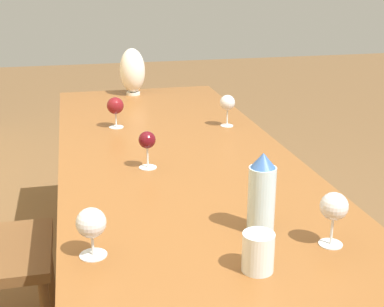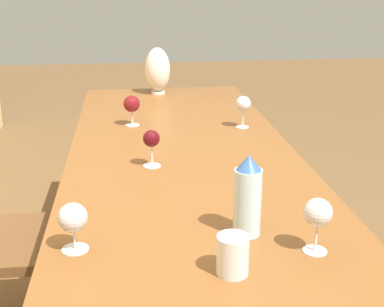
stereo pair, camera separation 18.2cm
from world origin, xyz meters
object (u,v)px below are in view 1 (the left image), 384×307
at_px(wine_glass_1, 147,141).
at_px(wine_glass_3, 334,208).
at_px(water_bottle, 262,194).
at_px(vase, 132,71).
at_px(water_tumbler, 258,252).
at_px(wine_glass_0, 91,224).
at_px(wine_glass_2, 227,103).
at_px(wine_glass_4, 115,106).

height_order(wine_glass_1, wine_glass_3, wine_glass_3).
relative_size(water_bottle, vase, 0.86).
height_order(water_tumbler, wine_glass_3, wine_glass_3).
relative_size(water_bottle, wine_glass_3, 1.55).
relative_size(water_tumbler, wine_glass_3, 0.67).
relative_size(wine_glass_0, wine_glass_1, 0.95).
xyz_separation_m(water_tumbler, vase, (1.98, 0.06, 0.09)).
height_order(wine_glass_2, wine_glass_3, wine_glass_3).
distance_m(wine_glass_3, wine_glass_4, 1.32).
distance_m(vase, wine_glass_4, 0.68).
bearing_deg(wine_glass_4, wine_glass_1, -173.37).
distance_m(water_bottle, wine_glass_2, 1.05).
xyz_separation_m(water_tumbler, wine_glass_3, (0.08, -0.23, 0.06)).
xyz_separation_m(wine_glass_1, wine_glass_2, (0.47, -0.44, 0.01)).
bearing_deg(water_bottle, wine_glass_0, 94.36).
bearing_deg(wine_glass_1, wine_glass_3, -150.29).
xyz_separation_m(water_tumbler, wine_glass_2, (1.23, -0.28, 0.06)).
xyz_separation_m(water_bottle, vase, (1.79, 0.14, 0.03)).
distance_m(water_tumbler, wine_glass_0, 0.42).
xyz_separation_m(wine_glass_3, wine_glass_4, (1.24, 0.46, -0.01)).
height_order(vase, wine_glass_2, vase).
distance_m(vase, wine_glass_3, 1.93).
bearing_deg(wine_glass_0, wine_glass_2, -32.16).
bearing_deg(wine_glass_0, wine_glass_4, -8.10).
xyz_separation_m(water_bottle, water_tumbler, (-0.20, 0.08, -0.06)).
bearing_deg(wine_glass_4, water_bottle, -165.11).
height_order(wine_glass_3, wine_glass_4, wine_glass_3).
xyz_separation_m(water_bottle, wine_glass_4, (1.13, 0.30, -0.01)).
height_order(water_bottle, wine_glass_1, water_bottle).
bearing_deg(wine_glass_2, water_tumbler, 166.96).
relative_size(vase, wine_glass_4, 1.88).
xyz_separation_m(water_bottle, wine_glass_1, (0.57, 0.23, -0.01)).
bearing_deg(wine_glass_3, wine_glass_2, -2.54).
distance_m(wine_glass_1, wine_glass_4, 0.56).
bearing_deg(wine_glass_0, wine_glass_3, -97.59).
height_order(vase, wine_glass_1, vase).
height_order(water_tumbler, vase, vase).
distance_m(wine_glass_0, wine_glass_3, 0.63).
xyz_separation_m(vase, wine_glass_4, (-0.66, 0.16, -0.04)).
bearing_deg(water_tumbler, wine_glass_3, -71.61).
bearing_deg(wine_glass_0, water_tumbler, -112.49).
distance_m(wine_glass_0, wine_glass_1, 0.64).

